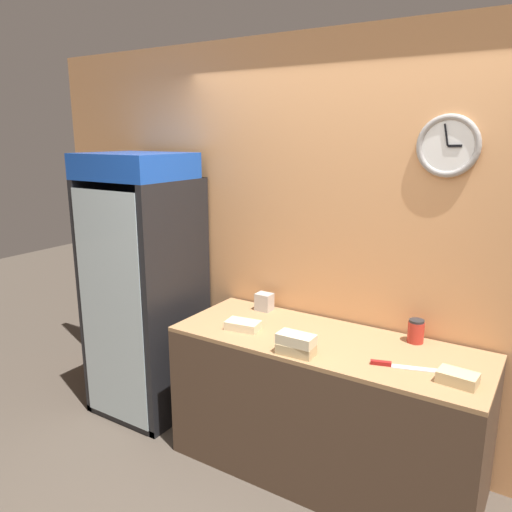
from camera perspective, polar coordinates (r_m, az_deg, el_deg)
The scene contains 10 objects.
wall_back at distance 3.24m, azimuth 11.27°, elevation 0.52°, with size 5.20×0.09×2.70m.
prep_counter at distance 3.23m, azimuth 7.75°, elevation -16.78°, with size 1.87×0.70×0.89m.
beverage_cooler at distance 3.82m, azimuth -12.19°, elevation -2.02°, with size 0.70×0.68×1.95m.
sandwich_stack_bottom at distance 2.82m, azimuth 4.59°, elevation -10.58°, with size 0.21×0.12×0.06m.
sandwich_stack_middle at distance 2.80m, azimuth 4.61°, elevation -9.47°, with size 0.21×0.11×0.06m.
sandwich_flat_left at distance 3.15m, azimuth -1.51°, elevation -7.91°, with size 0.22×0.15×0.05m.
sandwich_flat_right at distance 2.70m, azimuth 22.05°, elevation -12.79°, with size 0.19×0.13×0.06m.
chefs_knife at distance 2.79m, azimuth 15.58°, elevation -11.93°, with size 0.35×0.14×0.02m.
condiment_jar at distance 3.10m, azimuth 17.80°, elevation -8.19°, with size 0.10×0.10×0.14m.
napkin_dispenser at distance 3.47m, azimuth 0.95°, elevation -5.26°, with size 0.11×0.09×0.12m.
Camera 1 is at (1.12, -1.65, 2.08)m, focal length 35.00 mm.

